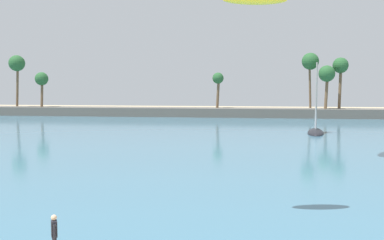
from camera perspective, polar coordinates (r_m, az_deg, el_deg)
name	(u,v)px	position (r m, az deg, el deg)	size (l,w,h in m)	color
sea	(234,125)	(75.20, 5.11, -0.56)	(220.00, 115.92, 0.06)	teal
palm_headland	(234,107)	(93.07, 5.15, 1.57)	(110.22, 6.24, 12.57)	#605B54
person_rigging_by_gear	(54,236)	(18.22, -16.31, -13.27)	(0.34, 0.49, 1.67)	#23232D
sailboat_near_shore	(316,127)	(62.84, 14.73, -0.79)	(2.66, 6.93, 9.82)	black
kite_aloft_low_near_shore	(255,0)	(22.56, 7.61, 14.22)	(3.02, 1.03, 0.42)	yellow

